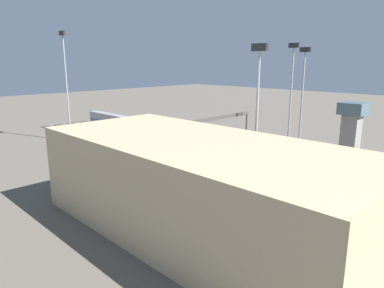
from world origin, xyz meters
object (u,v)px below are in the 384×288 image
train_on_track_3 (215,144)px  light_mast_2 (303,86)px  light_mast_1 (66,74)px  signal_gantry (207,123)px  train_on_track_6 (210,167)px  train_on_track_2 (300,157)px  control_tower (352,123)px  light_mast_3 (257,102)px  maintenance_shed (198,186)px  light_mast_0 (292,83)px

train_on_track_3 → light_mast_2: light_mast_2 is taller
train_on_track_3 → light_mast_1: light_mast_1 is taller
signal_gantry → train_on_track_6: bearing=134.3°
train_on_track_2 → light_mast_2: light_mast_2 is taller
train_on_track_6 → light_mast_1: size_ratio=0.32×
train_on_track_6 → control_tower: size_ratio=0.77×
train_on_track_2 → light_mast_2: bearing=-61.1°
light_mast_1 → signal_gantry: light_mast_1 is taller
light_mast_3 → light_mast_1: bearing=1.2°
light_mast_2 → maintenance_shed: size_ratio=0.56×
train_on_track_3 → light_mast_0: 26.04m
train_on_track_3 → light_mast_3: (-24.28, 17.44, 13.95)m
light_mast_2 → signal_gantry: size_ratio=0.76×
train_on_track_6 → light_mast_3: light_mast_3 is taller
train_on_track_6 → light_mast_2: (-1.60, -33.23, 14.76)m
signal_gantry → light_mast_2: bearing=-131.7°
light_mast_3 → control_tower: size_ratio=1.99×
light_mast_1 → light_mast_2: 65.53m
train_on_track_2 → train_on_track_3: bearing=13.5°
light_mast_0 → signal_gantry: light_mast_0 is taller
light_mast_0 → light_mast_2: size_ratio=1.04×
light_mast_0 → maintenance_shed: (-15.90, 51.85, -11.13)m
train_on_track_6 → control_tower: bearing=-106.7°
light_mast_2 → maintenance_shed: (-12.36, 51.26, -10.50)m
light_mast_3 → train_on_track_3: bearing=-35.7°
light_mast_3 → train_on_track_2: bearing=-81.3°
train_on_track_2 → light_mast_2: size_ratio=0.38×
maintenance_shed → control_tower: bearing=-88.1°
light_mast_3 → signal_gantry: light_mast_3 is taller
train_on_track_2 → signal_gantry: signal_gantry is taller
train_on_track_3 → signal_gantry: size_ratio=3.42×
signal_gantry → maintenance_shed: size_ratio=0.74×
light_mast_0 → control_tower: bearing=-155.2°
signal_gantry → maintenance_shed: (-28.63, 33.03, -1.23)m
train_on_track_2 → maintenance_shed: maintenance_shed is taller
train_on_track_2 → light_mast_0: bearing=-51.9°
light_mast_1 → light_mast_2: size_ratio=1.18×
train_on_track_6 → light_mast_1: bearing=4.2°
train_on_track_6 → signal_gantry: (14.66, -15.00, 5.50)m
train_on_track_6 → maintenance_shed: maintenance_shed is taller
train_on_track_6 → light_mast_1: light_mast_1 is taller
train_on_track_6 → control_tower: (-12.05, -40.27, 5.45)m
train_on_track_2 → light_mast_1: (61.29, 23.84, 17.38)m
light_mast_1 → control_tower: (-64.42, -44.11, -11.94)m
train_on_track_6 → light_mast_0: light_mast_0 is taller
train_on_track_3 → train_on_track_2: (-20.86, -5.00, -0.44)m
maintenance_shed → control_tower: size_ratio=3.65×
maintenance_shed → control_tower: (1.92, -58.30, 1.18)m
train_on_track_3 → train_on_track_2: size_ratio=11.98×
light_mast_3 → control_tower: (0.28, -42.71, -8.95)m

